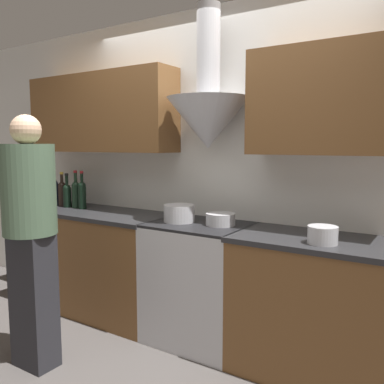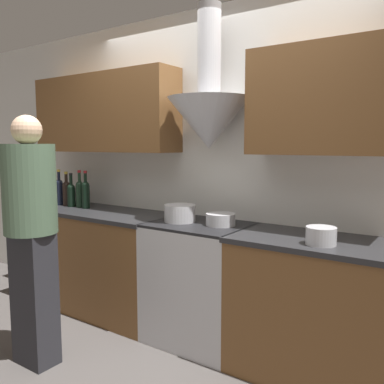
# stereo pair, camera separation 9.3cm
# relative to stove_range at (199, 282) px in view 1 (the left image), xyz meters

# --- Properties ---
(ground_plane) EXTENTS (12.00, 12.00, 0.00)m
(ground_plane) POSITION_rel_stove_range_xyz_m (0.00, -0.36, -0.47)
(ground_plane) COLOR #4C4744
(wall_back) EXTENTS (8.40, 0.63, 2.60)m
(wall_back) POSITION_rel_stove_range_xyz_m (-0.10, 0.26, 1.01)
(wall_back) COLOR white
(wall_back) RESTS_ON ground_plane
(counter_left) EXTENTS (1.61, 0.62, 0.92)m
(counter_left) POSITION_rel_stove_range_xyz_m (-1.16, -0.00, -0.00)
(counter_left) COLOR brown
(counter_left) RESTS_ON ground_plane
(counter_right) EXTENTS (1.05, 0.62, 0.92)m
(counter_right) POSITION_rel_stove_range_xyz_m (0.88, -0.00, -0.00)
(counter_right) COLOR brown
(counter_right) RESTS_ON ground_plane
(stove_range) EXTENTS (0.74, 0.60, 0.92)m
(stove_range) POSITION_rel_stove_range_xyz_m (0.00, 0.00, 0.00)
(stove_range) COLOR silver
(stove_range) RESTS_ON ground_plane
(wine_bottle_0) EXTENTS (0.08, 0.08, 0.34)m
(wine_bottle_0) POSITION_rel_stove_range_xyz_m (-1.87, 0.00, 0.60)
(wine_bottle_0) COLOR black
(wine_bottle_0) RESTS_ON counter_left
(wine_bottle_1) EXTENTS (0.08, 0.08, 0.31)m
(wine_bottle_1) POSITION_rel_stove_range_xyz_m (-1.77, 0.02, 0.59)
(wine_bottle_1) COLOR black
(wine_bottle_1) RESTS_ON counter_left
(wine_bottle_2) EXTENTS (0.07, 0.07, 0.35)m
(wine_bottle_2) POSITION_rel_stove_range_xyz_m (-1.67, 0.01, 0.60)
(wine_bottle_2) COLOR black
(wine_bottle_2) RESTS_ON counter_left
(wine_bottle_3) EXTENTS (0.08, 0.08, 0.33)m
(wine_bottle_3) POSITION_rel_stove_range_xyz_m (-1.57, 0.02, 0.59)
(wine_bottle_3) COLOR black
(wine_bottle_3) RESTS_ON counter_left
(wine_bottle_4) EXTENTS (0.08, 0.08, 0.32)m
(wine_bottle_4) POSITION_rel_stove_range_xyz_m (-1.48, 0.01, 0.58)
(wine_bottle_4) COLOR black
(wine_bottle_4) RESTS_ON counter_left
(wine_bottle_5) EXTENTS (0.08, 0.08, 0.35)m
(wine_bottle_5) POSITION_rel_stove_range_xyz_m (-1.38, 0.02, 0.60)
(wine_bottle_5) COLOR black
(wine_bottle_5) RESTS_ON counter_left
(wine_bottle_6) EXTENTS (0.07, 0.07, 0.35)m
(wine_bottle_6) POSITION_rel_stove_range_xyz_m (-1.28, 0.01, 0.60)
(wine_bottle_6) COLOR black
(wine_bottle_6) RESTS_ON counter_left
(stock_pot) EXTENTS (0.24, 0.24, 0.13)m
(stock_pot) POSITION_rel_stove_range_xyz_m (-0.17, -0.03, 0.52)
(stock_pot) COLOR silver
(stock_pot) RESTS_ON stove_range
(mixing_bowl) EXTENTS (0.22, 0.22, 0.09)m
(mixing_bowl) POSITION_rel_stove_range_xyz_m (0.17, 0.03, 0.50)
(mixing_bowl) COLOR silver
(mixing_bowl) RESTS_ON stove_range
(saucepan) EXTENTS (0.18, 0.18, 0.11)m
(saucepan) POSITION_rel_stove_range_xyz_m (0.96, -0.13, 0.51)
(saucepan) COLOR silver
(saucepan) RESTS_ON counter_right
(person_foreground_left) EXTENTS (0.35, 0.35, 1.71)m
(person_foreground_left) POSITION_rel_stove_range_xyz_m (-0.75, -0.92, 0.48)
(person_foreground_left) COLOR #28282D
(person_foreground_left) RESTS_ON ground_plane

